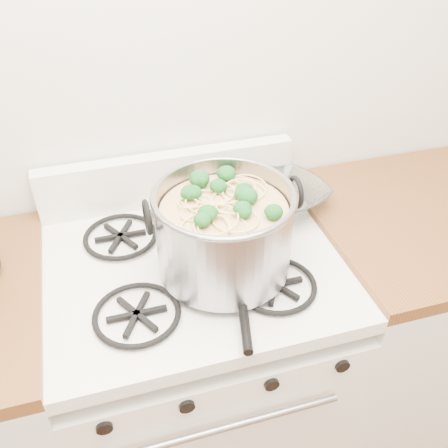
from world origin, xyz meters
TOP-DOWN VIEW (x-y plane):
  - gas_range at (0.00, 1.26)m, footprint 0.76×0.66m
  - counter_left at (-0.51, 1.26)m, footprint 0.25×0.65m
  - counter_right at (0.88, 1.26)m, footprint 1.00×0.65m
  - stock_pot at (0.07, 1.21)m, footprint 0.37×0.34m
  - spatula at (0.09, 1.17)m, footprint 0.35×0.37m
  - glass_bowl at (0.31, 1.42)m, footprint 0.13×0.13m

SIDE VIEW (x-z plane):
  - gas_range at x=0.00m, z-range -0.03..0.90m
  - counter_left at x=-0.51m, z-range 0.00..0.92m
  - counter_right at x=0.88m, z-range 0.00..0.92m
  - spatula at x=0.09m, z-range 0.92..0.95m
  - glass_bowl at x=0.31m, z-range 0.92..0.95m
  - stock_pot at x=0.07m, z-range 0.92..1.14m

